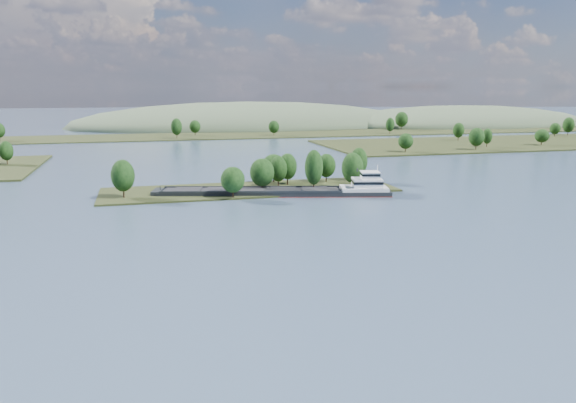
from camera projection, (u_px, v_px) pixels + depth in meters
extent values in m
plane|color=#324657|center=(296.00, 234.00, 136.28)|extent=(1800.00, 1800.00, 0.00)
cube|color=black|center=(250.00, 190.00, 193.15)|extent=(100.00, 30.00, 1.20)
cylinder|color=black|center=(314.00, 185.00, 187.77)|extent=(0.50, 0.50, 4.60)
ellipsoid|color=black|center=(314.00, 167.00, 186.60)|extent=(6.16, 6.16, 11.83)
cylinder|color=black|center=(274.00, 178.00, 206.23)|extent=(0.50, 0.50, 3.39)
ellipsoid|color=black|center=(274.00, 166.00, 205.37)|extent=(8.83, 8.83, 8.71)
cylinder|color=black|center=(262.00, 186.00, 187.46)|extent=(0.50, 0.50, 3.67)
ellipsoid|color=black|center=(262.00, 172.00, 186.53)|extent=(8.32, 8.32, 9.43)
cylinder|color=black|center=(278.00, 181.00, 197.22)|extent=(0.50, 0.50, 3.53)
ellipsoid|color=black|center=(278.00, 169.00, 196.32)|extent=(6.28, 6.28, 9.08)
cylinder|color=black|center=(233.00, 192.00, 177.57)|extent=(0.50, 0.50, 3.22)
ellipsoid|color=black|center=(233.00, 180.00, 176.75)|extent=(7.75, 7.75, 8.28)
cylinder|color=black|center=(124.00, 191.00, 177.45)|extent=(0.50, 0.50, 3.98)
ellipsoid|color=black|center=(123.00, 176.00, 176.43)|extent=(7.42, 7.42, 10.23)
cylinder|color=black|center=(288.00, 179.00, 201.04)|extent=(0.50, 0.50, 3.70)
ellipsoid|color=black|center=(288.00, 166.00, 200.09)|extent=(6.79, 6.79, 9.50)
cylinder|color=black|center=(358.00, 175.00, 209.66)|extent=(0.50, 0.50, 4.04)
ellipsoid|color=black|center=(359.00, 162.00, 208.63)|extent=(6.58, 6.58, 10.39)
cylinder|color=black|center=(352.00, 183.00, 193.22)|extent=(0.50, 0.50, 4.08)
ellipsoid|color=black|center=(352.00, 168.00, 192.17)|extent=(7.51, 7.51, 10.50)
cylinder|color=black|center=(326.00, 177.00, 206.80)|extent=(0.50, 0.50, 3.43)
ellipsoid|color=black|center=(326.00, 166.00, 205.92)|extent=(6.86, 6.86, 8.82)
cylinder|color=black|center=(7.00, 160.00, 252.76)|extent=(0.50, 0.50, 3.42)
ellipsoid|color=black|center=(6.00, 151.00, 251.89)|extent=(6.19, 6.19, 8.80)
cube|color=black|center=(564.00, 142.00, 363.77)|extent=(320.00, 90.00, 1.60)
cylinder|color=black|center=(405.00, 149.00, 300.42)|extent=(0.50, 0.50, 3.27)
ellipsoid|color=black|center=(406.00, 141.00, 299.58)|extent=(8.03, 8.03, 8.42)
cylinder|color=black|center=(568.00, 132.00, 401.97)|extent=(0.50, 0.50, 4.26)
ellipsoid|color=black|center=(569.00, 125.00, 400.89)|extent=(8.08, 8.08, 10.95)
cylinder|color=black|center=(541.00, 142.00, 335.86)|extent=(0.50, 0.50, 3.11)
ellipsoid|color=black|center=(542.00, 136.00, 335.06)|extent=(8.43, 8.43, 7.99)
cylinder|color=black|center=(476.00, 146.00, 311.09)|extent=(0.50, 0.50, 3.97)
ellipsoid|color=black|center=(477.00, 137.00, 310.08)|extent=(8.67, 8.67, 10.20)
cylinder|color=black|center=(487.00, 144.00, 325.36)|extent=(0.50, 0.50, 3.51)
ellipsoid|color=black|center=(487.00, 136.00, 324.46)|extent=(5.69, 5.69, 9.02)
cylinder|color=black|center=(458.00, 138.00, 363.69)|extent=(0.50, 0.50, 3.81)
ellipsoid|color=black|center=(459.00, 130.00, 362.72)|extent=(7.34, 7.34, 9.80)
cylinder|color=black|center=(555.00, 134.00, 392.99)|extent=(0.50, 0.50, 3.15)
ellipsoid|color=black|center=(555.00, 129.00, 392.19)|extent=(7.23, 7.23, 8.09)
cube|color=black|center=(192.00, 137.00, 401.71)|extent=(900.00, 60.00, 1.20)
cylinder|color=black|center=(390.00, 131.00, 417.31)|extent=(0.50, 0.50, 3.97)
ellipsoid|color=black|center=(390.00, 124.00, 416.30)|extent=(6.40, 6.40, 10.21)
cylinder|color=black|center=(195.00, 133.00, 406.22)|extent=(0.50, 0.50, 3.57)
ellipsoid|color=black|center=(195.00, 126.00, 405.31)|extent=(8.04, 8.04, 9.18)
cylinder|color=black|center=(401.00, 127.00, 458.07)|extent=(0.50, 0.50, 4.79)
ellipsoid|color=black|center=(402.00, 119.00, 456.84)|extent=(10.53, 10.53, 12.32)
cylinder|color=black|center=(0.00, 138.00, 365.64)|extent=(0.50, 0.50, 3.76)
cylinder|color=black|center=(274.00, 133.00, 404.33)|extent=(0.50, 0.50, 3.52)
ellipsoid|color=black|center=(274.00, 127.00, 403.43)|extent=(7.85, 7.85, 9.04)
cylinder|color=black|center=(177.00, 135.00, 381.50)|extent=(0.50, 0.50, 4.47)
ellipsoid|color=black|center=(177.00, 127.00, 380.36)|extent=(7.56, 7.56, 11.48)
ellipsoid|color=#3D4D35|center=(462.00, 124.00, 532.34)|extent=(260.00, 140.00, 36.00)
ellipsoid|color=#3D4D35|center=(249.00, 126.00, 511.34)|extent=(320.00, 160.00, 44.00)
cube|color=black|center=(275.00, 193.00, 185.16)|extent=(76.30, 27.05, 2.10)
cube|color=maroon|center=(275.00, 195.00, 185.25)|extent=(76.53, 27.28, 0.24)
cube|color=black|center=(252.00, 187.00, 189.32)|extent=(57.50, 14.16, 0.76)
cube|color=black|center=(251.00, 192.00, 180.18)|extent=(57.50, 14.16, 0.76)
cube|color=black|center=(252.00, 190.00, 184.78)|extent=(57.56, 21.68, 0.29)
cube|color=black|center=(188.00, 189.00, 184.32)|extent=(10.16, 9.59, 0.33)
cube|color=black|center=(220.00, 189.00, 184.52)|extent=(10.16, 9.59, 0.33)
cube|color=black|center=(252.00, 189.00, 184.72)|extent=(10.16, 9.59, 0.33)
cube|color=black|center=(283.00, 189.00, 184.92)|extent=(10.16, 9.59, 0.33)
cube|color=black|center=(315.00, 189.00, 185.12)|extent=(10.16, 9.59, 0.33)
cube|color=black|center=(158.00, 193.00, 184.35)|extent=(4.78, 9.00, 1.90)
cylinder|color=black|center=(160.00, 189.00, 184.10)|extent=(0.28, 0.28, 2.10)
cube|color=silver|center=(364.00, 188.00, 185.39)|extent=(16.95, 12.45, 1.14)
cube|color=silver|center=(367.00, 183.00, 185.03)|extent=(11.04, 9.63, 2.86)
cube|color=black|center=(367.00, 182.00, 184.95)|extent=(11.27, 9.86, 0.86)
cube|color=silver|center=(370.00, 175.00, 184.55)|extent=(6.89, 6.89, 2.10)
cube|color=black|center=(370.00, 174.00, 184.48)|extent=(7.12, 7.12, 0.76)
cube|color=silver|center=(370.00, 172.00, 184.32)|extent=(7.35, 7.35, 0.19)
cylinder|color=silver|center=(377.00, 168.00, 184.14)|extent=(0.23, 0.23, 2.48)
cylinder|color=black|center=(357.00, 170.00, 187.01)|extent=(0.57, 0.57, 1.14)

